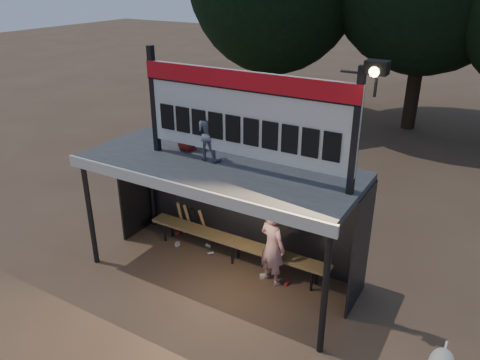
{
  "coord_description": "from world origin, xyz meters",
  "views": [
    {
      "loc": [
        4.15,
        -6.3,
        5.36
      ],
      "look_at": [
        0.2,
        0.4,
        1.9
      ],
      "focal_mm": 35.0,
      "sensor_mm": 36.0,
      "label": 1
    }
  ],
  "objects": [
    {
      "name": "ground",
      "position": [
        0.0,
        0.0,
        0.0
      ],
      "size": [
        80.0,
        80.0,
        0.0
      ],
      "primitive_type": "plane",
      "color": "#4F3727",
      "rests_on": "ground"
    },
    {
      "name": "player",
      "position": [
        0.94,
        0.32,
        0.77
      ],
      "size": [
        0.64,
        0.52,
        1.53
      ],
      "primitive_type": "imported",
      "rotation": [
        0.0,
        0.0,
        2.84
      ],
      "color": "white",
      "rests_on": "ground"
    },
    {
      "name": "child_a",
      "position": [
        -0.25,
        0.08,
        2.82
      ],
      "size": [
        0.52,
        0.42,
        1.01
      ],
      "primitive_type": "imported",
      "rotation": [
        0.0,
        0.0,
        3.22
      ],
      "color": "slate",
      "rests_on": "dugout_shelter"
    },
    {
      "name": "child_b",
      "position": [
        -0.9,
        0.31,
        2.84
      ],
      "size": [
        0.6,
        0.51,
        1.05
      ],
      "primitive_type": "imported",
      "rotation": [
        0.0,
        0.0,
        2.72
      ],
      "color": "maroon",
      "rests_on": "dugout_shelter"
    },
    {
      "name": "dugout_shelter",
      "position": [
        0.0,
        0.24,
        1.85
      ],
      "size": [
        5.1,
        2.08,
        2.32
      ],
      "color": "#39393B",
      "rests_on": "ground"
    },
    {
      "name": "scoreboard_assembly",
      "position": [
        0.56,
        -0.01,
        3.32
      ],
      "size": [
        4.1,
        0.27,
        1.99
      ],
      "color": "black",
      "rests_on": "dugout_shelter"
    },
    {
      "name": "bench",
      "position": [
        0.0,
        0.55,
        0.43
      ],
      "size": [
        4.0,
        0.35,
        0.48
      ],
      "color": "olive",
      "rests_on": "ground"
    },
    {
      "name": "bats",
      "position": [
        -1.25,
        0.82,
        0.43
      ],
      "size": [
        0.68,
        0.35,
        0.84
      ],
      "color": "#A4774C",
      "rests_on": "ground"
    },
    {
      "name": "litter",
      "position": [
        -0.4,
        0.51,
        0.04
      ],
      "size": [
        3.01,
        0.59,
        0.08
      ],
      "color": "#AF2D1E",
      "rests_on": "ground"
    }
  ]
}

